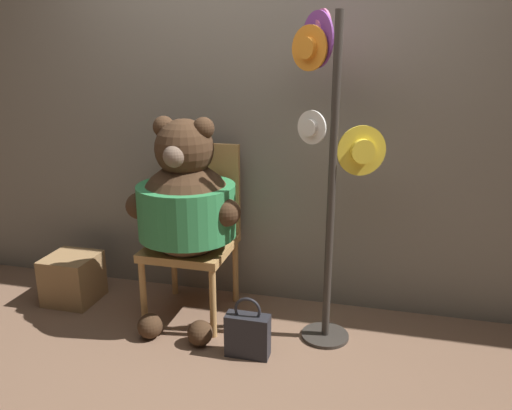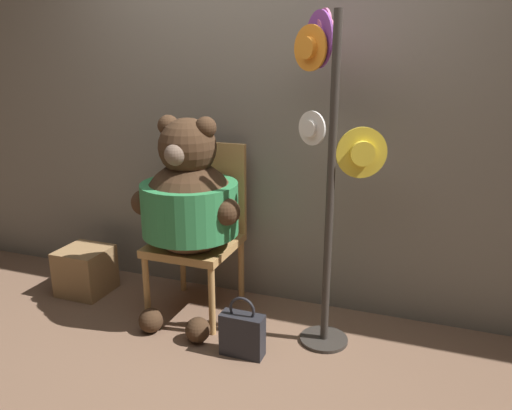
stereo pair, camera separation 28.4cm
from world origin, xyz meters
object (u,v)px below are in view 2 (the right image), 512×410
(teddy_bear, at_px, (189,202))
(handbag_on_ground, at_px, (242,333))
(hat_display_rack, at_px, (329,143))
(chair, at_px, (201,225))

(teddy_bear, distance_m, handbag_on_ground, 0.83)
(teddy_bear, height_order, handbag_on_ground, teddy_bear)
(teddy_bear, relative_size, handbag_on_ground, 3.61)
(hat_display_rack, distance_m, handbag_on_ground, 1.15)
(chair, relative_size, teddy_bear, 0.84)
(teddy_bear, bearing_deg, chair, 96.04)
(hat_display_rack, height_order, handbag_on_ground, hat_display_rack)
(teddy_bear, relative_size, hat_display_rack, 0.69)
(chair, distance_m, hat_display_rack, 1.03)
(hat_display_rack, relative_size, handbag_on_ground, 5.21)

